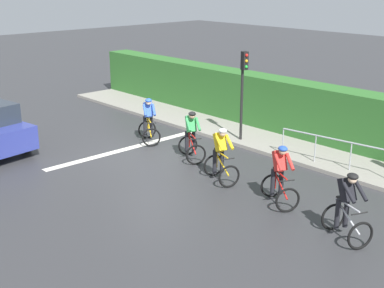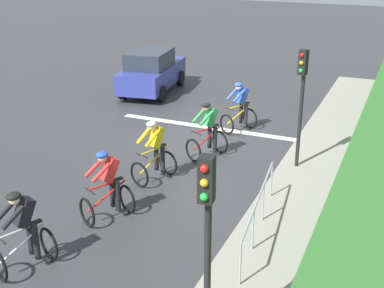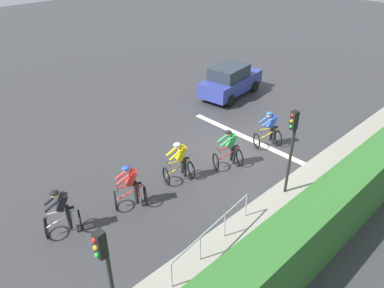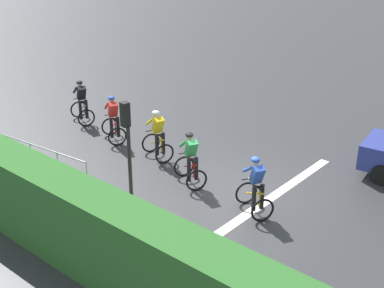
% 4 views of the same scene
% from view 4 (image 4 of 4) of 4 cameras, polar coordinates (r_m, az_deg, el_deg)
% --- Properties ---
extents(ground_plane, '(80.00, 80.00, 0.00)m').
position_cam_4_polar(ground_plane, '(16.57, 4.62, -4.65)').
color(ground_plane, '#333335').
extents(sidewalk_kerb, '(2.80, 23.15, 0.12)m').
position_cam_4_polar(sidewalk_kerb, '(15.16, -11.13, -7.77)').
color(sidewalk_kerb, gray).
rests_on(sidewalk_kerb, ground).
extents(stone_wall_low, '(0.44, 23.15, 0.52)m').
position_cam_4_polar(stone_wall_low, '(14.61, -13.95, -8.43)').
color(stone_wall_low, gray).
rests_on(stone_wall_low, ground).
extents(hedge_wall, '(1.10, 23.15, 2.10)m').
position_cam_4_polar(hedge_wall, '(14.07, -15.25, -6.19)').
color(hedge_wall, '#2D6628').
rests_on(hedge_wall, ground).
extents(road_marking_stop_line, '(7.00, 0.30, 0.01)m').
position_cam_4_polar(road_marking_stop_line, '(16.03, 7.80, -5.84)').
color(road_marking_stop_line, silver).
rests_on(road_marking_stop_line, ground).
extents(cyclist_lead, '(1.04, 1.26, 1.66)m').
position_cam_4_polar(cyclist_lead, '(21.53, -11.38, 4.22)').
color(cyclist_lead, black).
rests_on(cyclist_lead, ground).
extents(cyclist_second, '(1.11, 1.27, 1.66)m').
position_cam_4_polar(cyclist_second, '(19.63, -8.18, 2.49)').
color(cyclist_second, black).
rests_on(cyclist_second, ground).
extents(cyclist_mid, '(1.00, 1.24, 1.66)m').
position_cam_4_polar(cyclist_mid, '(18.13, -3.59, 0.83)').
color(cyclist_mid, black).
rests_on(cyclist_mid, ground).
extents(cyclist_fourth, '(1.10, 1.27, 1.66)m').
position_cam_4_polar(cyclist_fourth, '(16.44, -0.15, -1.69)').
color(cyclist_fourth, black).
rests_on(cyclist_fourth, ground).
extents(cyclist_trailing, '(1.12, 1.27, 1.66)m').
position_cam_4_polar(cyclist_trailing, '(15.02, 6.62, -4.49)').
color(cyclist_trailing, black).
rests_on(cyclist_trailing, ground).
extents(traffic_light_near_crossing, '(0.24, 0.31, 3.34)m').
position_cam_4_polar(traffic_light_near_crossing, '(14.12, -6.72, 0.01)').
color(traffic_light_near_crossing, black).
rests_on(traffic_light_near_crossing, ground).
extents(pedestrian_railing_kerbside, '(0.46, 3.61, 1.03)m').
position_cam_4_polar(pedestrian_railing_kerbside, '(17.42, -15.15, -1.05)').
color(pedestrian_railing_kerbside, '#999EA3').
rests_on(pedestrian_railing_kerbside, ground).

